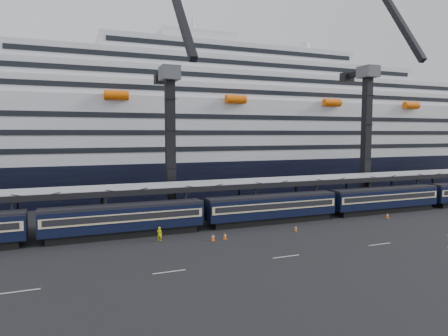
{
  "coord_description": "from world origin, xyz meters",
  "views": [
    {
      "loc": [
        -34.32,
        -38.07,
        12.34
      ],
      "look_at": [
        -15.15,
        10.0,
        7.86
      ],
      "focal_mm": 32.0,
      "sensor_mm": 36.0,
      "label": 1
    }
  ],
  "objects": [
    {
      "name": "train",
      "position": [
        -4.65,
        10.0,
        2.2
      ],
      "size": [
        133.05,
        3.0,
        4.05
      ],
      "color": "black",
      "rests_on": "ground"
    },
    {
      "name": "traffic_cone_c",
      "position": [
        -17.22,
        4.49,
        0.39
      ],
      "size": [
        0.39,
        0.39,
        0.79
      ],
      "color": "#FF6308",
      "rests_on": "ground"
    },
    {
      "name": "crane_dark_near",
      "position": [
        -20.0,
        18.59,
        11.93
      ],
      "size": [
        4.5,
        17.75,
        35.08
      ],
      "color": "#46484D",
      "rests_on": "ground"
    },
    {
      "name": "crane_dark_mid",
      "position": [
        15.0,
        17.59,
        13.36
      ],
      "size": [
        4.5,
        18.24,
        39.64
      ],
      "color": "#46484D",
      "rests_on": "ground"
    },
    {
      "name": "canopy",
      "position": [
        0.0,
        14.0,
        5.25
      ],
      "size": [
        130.0,
        6.25,
        5.53
      ],
      "color": "gray",
      "rests_on": "ground"
    },
    {
      "name": "ground",
      "position": [
        0.0,
        0.0,
        0.0
      ],
      "size": [
        260.0,
        260.0,
        0.0
      ],
      "primitive_type": "plane",
      "color": "black",
      "rests_on": "ground"
    },
    {
      "name": "traffic_cone_d",
      "position": [
        -7.38,
        4.82,
        0.35
      ],
      "size": [
        0.36,
        0.36,
        0.71
      ],
      "color": "#FF6308",
      "rests_on": "ground"
    },
    {
      "name": "worker",
      "position": [
        -24.52,
        6.58,
        0.82
      ],
      "size": [
        0.71,
        0.64,
        1.63
      ],
      "primitive_type": "imported",
      "rotation": [
        0.0,
        0.0,
        2.61
      ],
      "color": "#F5F20C",
      "rests_on": "ground"
    },
    {
      "name": "traffic_cone_b",
      "position": [
        -18.74,
        4.42,
        0.42
      ],
      "size": [
        0.42,
        0.42,
        0.84
      ],
      "color": "#FF6308",
      "rests_on": "ground"
    },
    {
      "name": "cruise_ship",
      "position": [
        -1.08,
        45.99,
        12.34
      ],
      "size": [
        214.09,
        28.84,
        34.0
      ],
      "color": "black",
      "rests_on": "ground"
    },
    {
      "name": "traffic_cone_e",
      "position": [
        9.26,
        6.53,
        0.4
      ],
      "size": [
        0.4,
        0.4,
        0.8
      ],
      "color": "#FF6308",
      "rests_on": "ground"
    }
  ]
}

